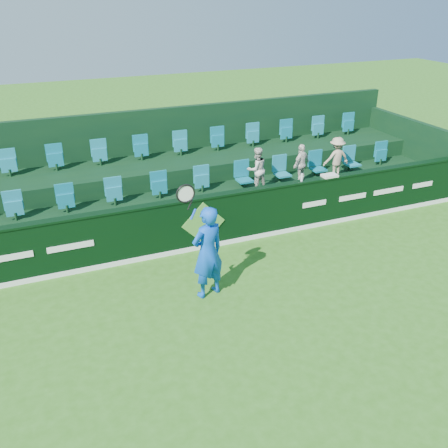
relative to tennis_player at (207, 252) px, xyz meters
name	(u,v)px	position (x,y,z in m)	size (l,w,h in m)	color
ground	(279,344)	(0.61, -2.00, -1.01)	(60.00, 60.00, 0.00)	#2D6417
sponsor_hoarding	(202,222)	(0.61, 2.00, -0.34)	(16.00, 0.25, 1.35)	black
stand_tier_front	(188,215)	(0.61, 3.10, -0.61)	(16.00, 2.00, 0.80)	black
stand_tier_back	(166,183)	(0.61, 5.00, -0.36)	(16.00, 1.80, 1.30)	black
stand_rear	(161,160)	(0.61, 5.45, 0.21)	(16.00, 4.10, 2.60)	black
seat_row_front	(182,185)	(0.61, 3.50, 0.09)	(13.50, 0.50, 0.60)	teal
seat_row_back	(162,148)	(0.61, 5.30, 0.59)	(13.50, 0.50, 0.60)	teal
tennis_player	(207,252)	(0.00, 0.00, 0.00)	(1.12, 0.66, 2.63)	blue
spectator_left	(257,169)	(2.60, 3.12, 0.39)	(0.58, 0.46, 1.20)	beige
spectator_middle	(301,164)	(3.98, 3.12, 0.36)	(0.67, 0.28, 1.14)	silver
spectator_right	(336,158)	(5.14, 3.12, 0.39)	(0.78, 0.45, 1.21)	tan
towel	(330,176)	(4.17, 2.00, 0.37)	(0.41, 0.26, 0.06)	silver
drinks_bottle	(302,177)	(3.33, 2.00, 0.44)	(0.06, 0.06, 0.20)	silver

